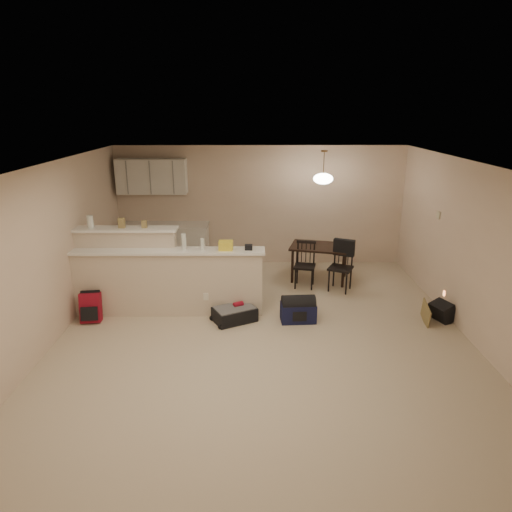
{
  "coord_description": "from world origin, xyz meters",
  "views": [
    {
      "loc": [
        -0.13,
        -5.96,
        3.21
      ],
      "look_at": [
        -0.1,
        0.7,
        1.05
      ],
      "focal_mm": 32.0,
      "sensor_mm": 36.0,
      "label": 1
    }
  ],
  "objects_px": {
    "suitcase": "(235,314)",
    "dining_chair_far": "(341,267)",
    "pendant_lamp": "(323,178)",
    "black_daypack": "(442,312)",
    "dining_table": "(320,250)",
    "red_backpack": "(91,307)",
    "navy_duffel": "(298,312)",
    "dining_chair_near": "(305,265)"
  },
  "relations": [
    {
      "from": "suitcase",
      "to": "dining_chair_far",
      "type": "bearing_deg",
      "value": 6.66
    },
    {
      "from": "pendant_lamp",
      "to": "suitcase",
      "type": "relative_size",
      "value": 0.97
    },
    {
      "from": "pendant_lamp",
      "to": "dining_chair_far",
      "type": "height_order",
      "value": "pendant_lamp"
    },
    {
      "from": "suitcase",
      "to": "black_daypack",
      "type": "xyz_separation_m",
      "value": [
        3.29,
        0.0,
        0.04
      ]
    },
    {
      "from": "dining_table",
      "to": "red_backpack",
      "type": "distance_m",
      "value": 4.27
    },
    {
      "from": "dining_chair_far",
      "to": "black_daypack",
      "type": "relative_size",
      "value": 2.74
    },
    {
      "from": "navy_duffel",
      "to": "dining_table",
      "type": "bearing_deg",
      "value": 68.94
    },
    {
      "from": "red_backpack",
      "to": "dining_table",
      "type": "bearing_deg",
      "value": 19.06
    },
    {
      "from": "pendant_lamp",
      "to": "black_daypack",
      "type": "distance_m",
      "value": 3.1
    },
    {
      "from": "pendant_lamp",
      "to": "suitcase",
      "type": "height_order",
      "value": "pendant_lamp"
    },
    {
      "from": "dining_table",
      "to": "dining_chair_far",
      "type": "xyz_separation_m",
      "value": [
        0.31,
        -0.55,
        -0.15
      ]
    },
    {
      "from": "dining_chair_near",
      "to": "dining_table",
      "type": "bearing_deg",
      "value": 61.41
    },
    {
      "from": "pendant_lamp",
      "to": "black_daypack",
      "type": "bearing_deg",
      "value": -46.85
    },
    {
      "from": "dining_table",
      "to": "suitcase",
      "type": "height_order",
      "value": "dining_table"
    },
    {
      "from": "dining_chair_near",
      "to": "black_daypack",
      "type": "relative_size",
      "value": 2.59
    },
    {
      "from": "pendant_lamp",
      "to": "navy_duffel",
      "type": "distance_m",
      "value": 2.67
    },
    {
      "from": "suitcase",
      "to": "black_daypack",
      "type": "relative_size",
      "value": 1.91
    },
    {
      "from": "dining_chair_far",
      "to": "black_daypack",
      "type": "bearing_deg",
      "value": -16.41
    },
    {
      "from": "dining_table",
      "to": "pendant_lamp",
      "type": "height_order",
      "value": "pendant_lamp"
    },
    {
      "from": "black_daypack",
      "to": "navy_duffel",
      "type": "bearing_deg",
      "value": 68.07
    },
    {
      "from": "navy_duffel",
      "to": "red_backpack",
      "type": "bearing_deg",
      "value": 176.02
    },
    {
      "from": "navy_duffel",
      "to": "dining_chair_near",
      "type": "bearing_deg",
      "value": 76.62
    },
    {
      "from": "dining_chair_near",
      "to": "dining_chair_far",
      "type": "xyz_separation_m",
      "value": [
        0.64,
        -0.17,
        0.03
      ]
    },
    {
      "from": "pendant_lamp",
      "to": "black_daypack",
      "type": "xyz_separation_m",
      "value": [
        1.71,
        -1.82,
        -1.84
      ]
    },
    {
      "from": "dining_chair_far",
      "to": "suitcase",
      "type": "relative_size",
      "value": 1.43
    },
    {
      "from": "dining_table",
      "to": "black_daypack",
      "type": "xyz_separation_m",
      "value": [
        1.71,
        -1.82,
        -0.46
      ]
    },
    {
      "from": "dining_chair_near",
      "to": "black_daypack",
      "type": "bearing_deg",
      "value": -23.26
    },
    {
      "from": "dining_chair_near",
      "to": "navy_duffel",
      "type": "distance_m",
      "value": 1.51
    },
    {
      "from": "dining_chair_near",
      "to": "suitcase",
      "type": "bearing_deg",
      "value": -118.92
    },
    {
      "from": "dining_chair_far",
      "to": "red_backpack",
      "type": "xyz_separation_m",
      "value": [
        -4.15,
        -1.27,
        -0.23
      ]
    },
    {
      "from": "dining_chair_far",
      "to": "red_backpack",
      "type": "bearing_deg",
      "value": -137.17
    },
    {
      "from": "dining_table",
      "to": "dining_chair_near",
      "type": "distance_m",
      "value": 0.53
    },
    {
      "from": "dining_table",
      "to": "suitcase",
      "type": "xyz_separation_m",
      "value": [
        -1.58,
        -1.82,
        -0.5
      ]
    },
    {
      "from": "black_daypack",
      "to": "dining_table",
      "type": "bearing_deg",
      "value": 20.77
    },
    {
      "from": "navy_duffel",
      "to": "suitcase",
      "type": "bearing_deg",
      "value": 175.32
    },
    {
      "from": "pendant_lamp",
      "to": "black_daypack",
      "type": "height_order",
      "value": "pendant_lamp"
    },
    {
      "from": "suitcase",
      "to": "black_daypack",
      "type": "height_order",
      "value": "black_daypack"
    },
    {
      "from": "dining_chair_far",
      "to": "black_daypack",
      "type": "distance_m",
      "value": 1.92
    },
    {
      "from": "dining_chair_near",
      "to": "red_backpack",
      "type": "distance_m",
      "value": 3.8
    },
    {
      "from": "dining_chair_far",
      "to": "navy_duffel",
      "type": "height_order",
      "value": "dining_chair_far"
    },
    {
      "from": "red_backpack",
      "to": "navy_duffel",
      "type": "bearing_deg",
      "value": -6.64
    },
    {
      "from": "pendant_lamp",
      "to": "dining_chair_far",
      "type": "xyz_separation_m",
      "value": [
        0.31,
        -0.55,
        -1.53
      ]
    }
  ]
}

